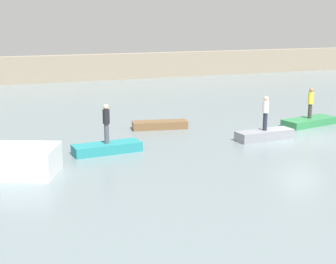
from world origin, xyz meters
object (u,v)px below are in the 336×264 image
rowboat_green (309,122)px  person_yellow_shirt (311,101)px  rowboat_grey (264,135)px  rowboat_brown (160,125)px  person_white_shirt (266,111)px  rowboat_teal (107,148)px  person_dark_shirt (106,121)px

rowboat_green → person_yellow_shirt: (0.00, 0.00, 1.20)m
rowboat_grey → rowboat_green: 4.76m
rowboat_brown → person_white_shirt: 6.13m
rowboat_grey → person_white_shirt: size_ratio=1.75×
rowboat_green → person_white_shirt: bearing=-166.3°
rowboat_teal → person_white_shirt: (8.19, -0.52, 1.26)m
rowboat_brown → person_dark_shirt: bearing=-126.0°
rowboat_green → person_dark_shirt: (-12.51, -1.48, 1.29)m
rowboat_grey → person_white_shirt: (0.00, -0.00, 1.25)m
rowboat_teal → person_dark_shirt: person_dark_shirt is taller
rowboat_teal → rowboat_brown: bearing=39.4°
rowboat_grey → person_yellow_shirt: bearing=21.0°
rowboat_grey → rowboat_green: bearing=21.0°
rowboat_grey → person_yellow_shirt: person_yellow_shirt is taller
rowboat_grey → rowboat_green: rowboat_grey is taller
rowboat_green → person_dark_shirt: person_dark_shirt is taller
rowboat_brown → person_dark_shirt: person_dark_shirt is taller
rowboat_green → person_white_shirt: (-4.32, -2.00, 1.28)m
rowboat_teal → person_yellow_shirt: person_yellow_shirt is taller
rowboat_teal → rowboat_grey: 8.21m
rowboat_teal → rowboat_green: 12.60m
rowboat_teal → person_white_shirt: size_ratio=1.79×
person_white_shirt → rowboat_green: bearing=24.8°
rowboat_teal → rowboat_brown: (4.07, 3.84, -0.01)m
rowboat_grey → person_yellow_shirt: size_ratio=1.75×
rowboat_brown → rowboat_grey: size_ratio=1.00×
rowboat_teal → person_white_shirt: person_white_shirt is taller
person_white_shirt → person_dark_shirt: (-8.19, 0.52, 0.01)m
rowboat_brown → rowboat_grey: 6.00m
rowboat_teal → rowboat_grey: (8.19, -0.52, 0.02)m
rowboat_green → rowboat_teal: bearing=175.7°
rowboat_teal → person_white_shirt: bearing=-7.6°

